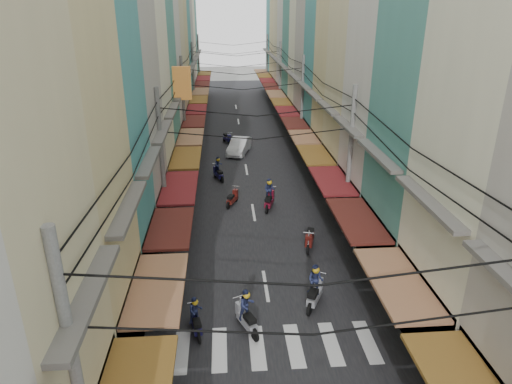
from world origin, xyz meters
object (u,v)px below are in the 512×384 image
market_umbrella (424,272)px  traffic_sign (356,218)px  bicycle (408,293)px  white_car (239,153)px

market_umbrella → traffic_sign: traffic_sign is taller
bicycle → traffic_sign: (-1.49, 3.68, 1.99)m
bicycle → white_car: bearing=28.2°
white_car → market_umbrella: market_umbrella is taller
bicycle → traffic_sign: 4.43m
market_umbrella → white_car: bearing=105.8°
bicycle → traffic_sign: bearing=32.9°
bicycle → traffic_sign: size_ratio=0.56×
white_car → bicycle: size_ratio=3.06×
market_umbrella → bicycle: bearing=81.9°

